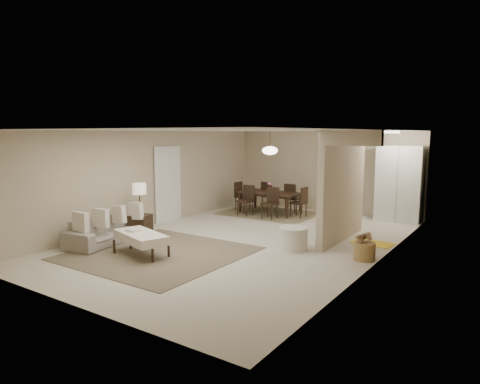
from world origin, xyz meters
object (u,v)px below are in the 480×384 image
Objects in this scene: ottoman_bench at (141,237)px; round_pouf at (294,239)px; dining_table at (269,203)px; sofa at (108,230)px; side_table at (140,225)px; wicker_basket at (364,251)px; pantry_cabinet at (399,184)px.

ottoman_bench is 2.35× the size of round_pouf.
round_pouf is 4.07m from dining_table.
sofa is 1.08× the size of dining_table.
wicker_basket is (5.15, 0.97, -0.07)m from side_table.
side_table is 0.81× the size of round_pouf.
round_pouf is 1.48m from wicker_basket.
ottoman_bench is 4.41m from wicker_basket.
side_table is at bearing -166.70° from round_pouf.
wicker_basket is at bearing 10.64° from side_table.
side_table is at bearing -104.03° from dining_table.
dining_table reaches higher than sofa.
sofa is 1.42m from ottoman_bench.
pantry_cabinet is 7.03m from side_table.
ottoman_bench is at bearing -150.05° from wicker_basket.
sofa is 0.94m from side_table.
sofa is 4.13m from round_pouf.
sofa is at bearing -159.92° from wicker_basket.
ottoman_bench is (-3.42, -6.35, -0.67)m from pantry_cabinet.
sofa is at bearing -154.18° from round_pouf.
pantry_cabinet is at bearing -47.88° from sofa.
sofa is 4.08× the size of side_table.
sofa is at bearing -128.43° from pantry_cabinet.
dining_table is (1.21, 4.11, 0.08)m from side_table.
side_table is (-1.33, 1.23, -0.13)m from ottoman_bench.
ottoman_bench reaches higher than wicker_basket.
sofa is at bearing -93.07° from side_table.
wicker_basket is at bearing -36.22° from dining_table.
side_table is 4.29m from dining_table.
side_table is at bearing -169.36° from wicker_basket.
wicker_basket is 5.04m from dining_table.
side_table is at bearing -12.52° from sofa.
dining_table reaches higher than wicker_basket.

